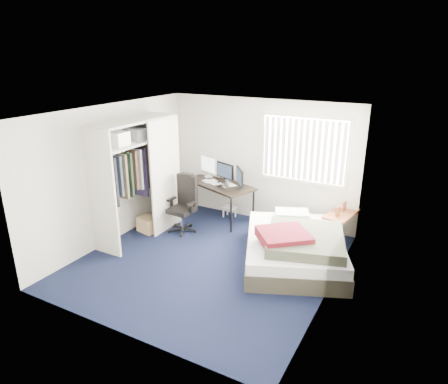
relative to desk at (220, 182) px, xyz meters
name	(u,v)px	position (x,y,z in m)	size (l,w,h in m)	color
ground	(209,261)	(0.75, -1.75, -0.79)	(4.20, 4.20, 0.00)	black
room_shell	(207,176)	(0.75, -1.75, 0.72)	(4.20, 4.20, 4.20)	silver
window_assembly	(304,150)	(1.65, 0.29, 0.81)	(1.72, 0.09, 1.32)	white
closet	(136,167)	(-0.92, -1.49, 0.56)	(0.64, 1.84, 2.22)	beige
desk	(220,182)	(0.00, 0.00, 0.00)	(1.71, 1.22, 1.22)	black
office_chair	(184,209)	(-0.32, -0.90, -0.36)	(0.56, 0.56, 1.13)	black
footstool	(229,209)	(0.17, 0.10, -0.61)	(0.31, 0.26, 0.23)	white
nightstand	(341,216)	(2.50, 0.08, -0.30)	(0.53, 0.87, 0.74)	brown
bed	(295,246)	(2.02, -1.09, -0.50)	(2.25, 2.53, 0.68)	#383328
pine_box	(148,224)	(-0.90, -1.30, -0.65)	(0.39, 0.29, 0.29)	tan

